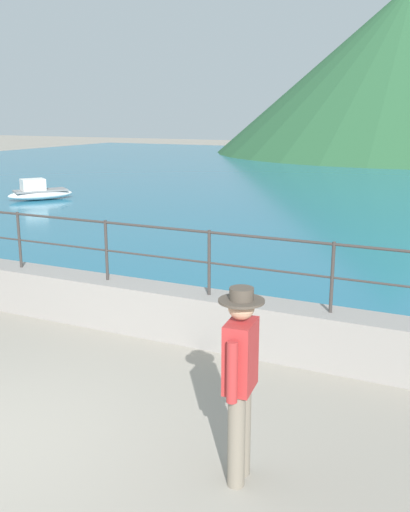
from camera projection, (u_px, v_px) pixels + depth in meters
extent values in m
cube|color=gray|center=(157.00, 310.00, 8.35)|extent=(20.00, 0.56, 0.70)
cylinder|color=#383330|center=(19.00, 240.00, 9.21)|extent=(0.04, 0.04, 0.90)
cylinder|color=#383330|center=(106.00, 250.00, 8.51)|extent=(0.04, 0.04, 0.90)
cylinder|color=#383330|center=(209.00, 263.00, 7.81)|extent=(0.04, 0.04, 0.90)
cylinder|color=#383330|center=(332.00, 278.00, 7.11)|extent=(0.04, 0.04, 0.90)
cylinder|color=#383330|center=(155.00, 227.00, 8.06)|extent=(18.40, 0.04, 0.04)
cylinder|color=#383330|center=(156.00, 256.00, 8.16)|extent=(18.40, 0.03, 0.03)
cube|color=#236B89|center=(391.00, 178.00, 28.24)|extent=(64.00, 44.32, 0.06)
cone|color=#285633|center=(408.00, 70.00, 43.90)|extent=(29.04, 29.04, 12.60)
cylinder|color=slate|center=(242.00, 429.00, 5.05)|extent=(0.15, 0.15, 0.86)
cylinder|color=slate|center=(236.00, 440.00, 4.89)|extent=(0.15, 0.15, 0.86)
cube|color=#B22D2D|center=(241.00, 356.00, 4.80)|extent=(0.26, 0.38, 0.60)
cylinder|color=#B22D2D|center=(248.00, 349.00, 5.03)|extent=(0.09, 0.09, 0.52)
cylinder|color=#B22D2D|center=(232.00, 372.00, 4.59)|extent=(0.09, 0.09, 0.52)
sphere|color=tan|center=(241.00, 307.00, 4.69)|extent=(0.22, 0.22, 0.22)
cylinder|color=#4C4238|center=(241.00, 301.00, 4.68)|extent=(0.38, 0.38, 0.02)
cylinder|color=#4C4238|center=(242.00, 294.00, 4.67)|extent=(0.20, 0.20, 0.10)
ellipsoid|color=white|center=(41.00, 195.00, 20.93)|extent=(2.06, 2.40, 0.36)
cube|color=gray|center=(40.00, 190.00, 20.90)|extent=(1.69, 1.94, 0.06)
cube|color=silver|center=(33.00, 184.00, 20.72)|extent=(0.98, 1.02, 0.40)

